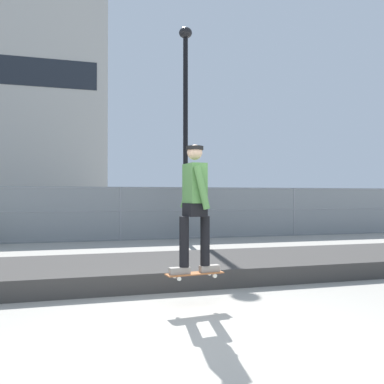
{
  "coord_description": "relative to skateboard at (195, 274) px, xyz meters",
  "views": [
    {
      "loc": [
        -1.24,
        -4.01,
        1.52
      ],
      "look_at": [
        0.73,
        3.19,
        1.6
      ],
      "focal_mm": 37.35,
      "sensor_mm": 36.0,
      "label": 1
    }
  ],
  "objects": [
    {
      "name": "chain_fence",
      "position": [
        -0.23,
        8.62,
        0.47
      ],
      "size": [
        26.71,
        0.06,
        1.85
      ],
      "color": "gray",
      "rests_on": "ground_plane"
    },
    {
      "name": "gravel_berm",
      "position": [
        -0.23,
        2.15,
        -0.31
      ],
      "size": [
        12.48,
        2.47,
        0.32
      ],
      "primitive_type": "cube",
      "color": "#3D3A38",
      "rests_on": "ground_plane"
    },
    {
      "name": "ground_plane",
      "position": [
        -0.23,
        -1.22,
        -0.46
      ],
      "size": [
        120.0,
        120.0,
        0.0
      ],
      "primitive_type": "plane",
      "color": "#9E998E"
    },
    {
      "name": "skateboard",
      "position": [
        0.0,
        0.0,
        0.0
      ],
      "size": [
        0.82,
        0.29,
        0.07
      ],
      "color": "#9E5B33"
    },
    {
      "name": "skater",
      "position": [
        0.0,
        0.0,
        1.01
      ],
      "size": [
        0.73,
        0.6,
        1.75
      ],
      "color": "gray",
      "rests_on": "skateboard"
    },
    {
      "name": "street_lamp",
      "position": [
        1.83,
        7.66,
        3.98
      ],
      "size": [
        0.44,
        0.44,
        7.19
      ],
      "color": "black",
      "rests_on": "ground_plane"
    }
  ]
}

